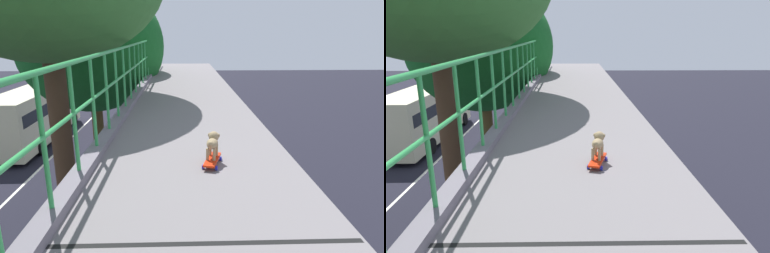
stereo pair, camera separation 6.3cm
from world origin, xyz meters
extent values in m
cube|color=slate|center=(1.02, 0.00, 5.23)|extent=(2.65, 29.04, 0.53)
cube|color=black|center=(1.02, -0.42, 5.50)|extent=(2.59, 0.06, 0.00)
cube|color=slate|center=(-0.25, 0.00, 5.55)|extent=(0.20, 27.59, 0.10)
cylinder|color=green|center=(-0.25, 0.00, 6.77)|extent=(0.06, 27.59, 0.06)
cylinder|color=green|center=(-0.25, 0.00, 6.25)|extent=(0.04, 27.59, 0.04)
cylinder|color=green|center=(-0.25, 0.00, 6.19)|extent=(0.04, 0.04, 1.17)
cylinder|color=green|center=(-0.25, 0.82, 6.19)|extent=(0.04, 0.04, 1.17)
cylinder|color=green|center=(-0.25, 1.64, 6.19)|extent=(0.04, 0.04, 1.17)
cylinder|color=green|center=(-0.25, 2.46, 6.19)|extent=(0.04, 0.04, 1.17)
cylinder|color=green|center=(-0.25, 3.29, 6.19)|extent=(0.04, 0.04, 1.17)
cylinder|color=green|center=(-0.25, 4.11, 6.19)|extent=(0.04, 0.04, 1.17)
cylinder|color=green|center=(-0.25, 4.93, 6.19)|extent=(0.04, 0.04, 1.17)
cylinder|color=green|center=(-0.25, 5.75, 6.19)|extent=(0.04, 0.04, 1.17)
cylinder|color=green|center=(-0.25, 6.57, 6.19)|extent=(0.04, 0.04, 1.17)
cylinder|color=green|center=(-0.25, 7.39, 6.19)|extent=(0.04, 0.04, 1.17)
cylinder|color=green|center=(-0.25, 8.21, 6.19)|extent=(0.04, 0.04, 1.17)
cylinder|color=green|center=(-0.25, 9.04, 6.19)|extent=(0.04, 0.04, 1.17)
cylinder|color=green|center=(-0.25, 9.86, 6.19)|extent=(0.04, 0.04, 1.17)
cylinder|color=green|center=(-0.25, 10.68, 6.19)|extent=(0.04, 0.04, 1.17)
cylinder|color=green|center=(-0.25, 11.50, 6.19)|extent=(0.04, 0.04, 1.17)
cylinder|color=green|center=(-0.25, 12.32, 6.19)|extent=(0.04, 0.04, 1.17)
cylinder|color=green|center=(-0.25, 13.14, 6.19)|extent=(0.04, 0.04, 1.17)
cube|color=beige|center=(-8.67, 19.16, 1.88)|extent=(2.49, 10.20, 3.20)
cube|color=black|center=(-8.67, 19.16, 2.44)|extent=(2.51, 9.39, 0.70)
cylinder|color=black|center=(-7.48, 22.73, 0.48)|extent=(0.28, 0.96, 0.96)
cylinder|color=black|center=(-9.86, 22.73, 0.48)|extent=(0.28, 0.96, 0.96)
cylinder|color=black|center=(-7.48, 16.36, 0.48)|extent=(0.28, 0.96, 0.96)
cylinder|color=black|center=(-9.86, 16.36, 0.48)|extent=(0.28, 0.96, 0.96)
cylinder|color=#4B3523|center=(-2.14, 5.50, 3.45)|extent=(0.51, 0.51, 6.90)
cylinder|color=brown|center=(-2.46, 10.39, 2.52)|extent=(0.44, 0.44, 5.04)
ellipsoid|color=#165B22|center=(-2.46, 10.39, 6.53)|extent=(5.44, 5.44, 4.91)
cube|color=red|center=(1.27, 1.17, 5.56)|extent=(0.27, 0.50, 0.02)
cylinder|color=#1F24B5|center=(1.39, 1.30, 5.53)|extent=(0.04, 0.06, 0.06)
cylinder|color=#1F24B5|center=(1.24, 1.35, 5.53)|extent=(0.04, 0.06, 0.06)
cylinder|color=#1F24B5|center=(1.31, 1.00, 5.53)|extent=(0.04, 0.06, 0.06)
cylinder|color=#1F24B5|center=(1.15, 1.05, 5.53)|extent=(0.04, 0.06, 0.06)
cylinder|color=#A1865F|center=(1.34, 1.28, 5.65)|extent=(0.04, 0.04, 0.15)
cylinder|color=#A1865F|center=(1.26, 1.31, 5.65)|extent=(0.04, 0.04, 0.15)
cylinder|color=#A1865F|center=(1.29, 1.12, 5.65)|extent=(0.04, 0.04, 0.15)
cylinder|color=#A1865F|center=(1.21, 1.14, 5.65)|extent=(0.04, 0.04, 0.15)
ellipsoid|color=#A1865F|center=(1.27, 1.21, 5.76)|extent=(0.19, 0.26, 0.12)
sphere|color=#A1865F|center=(1.30, 1.31, 5.82)|extent=(0.13, 0.13, 0.13)
ellipsoid|color=tan|center=(1.32, 1.36, 5.81)|extent=(0.06, 0.07, 0.04)
sphere|color=#A1865F|center=(1.35, 1.29, 5.84)|extent=(0.06, 0.06, 0.06)
sphere|color=#A1865F|center=(1.25, 1.32, 5.84)|extent=(0.06, 0.06, 0.06)
sphere|color=#A1865F|center=(1.24, 1.09, 5.80)|extent=(0.06, 0.06, 0.06)
camera|label=1|loc=(0.90, -2.66, 7.09)|focal=31.25mm
camera|label=2|loc=(0.96, -2.66, 7.09)|focal=31.25mm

